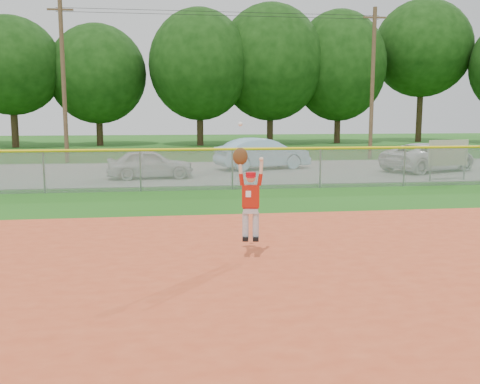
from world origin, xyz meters
name	(u,v)px	position (x,y,z in m)	size (l,w,h in m)	color
ground	(298,265)	(0.00, 0.00, 0.00)	(120.00, 120.00, 0.00)	#1C5613
clay_infield	(353,328)	(0.00, -3.00, 0.02)	(24.00, 16.00, 0.04)	#CA4724
parking_strip	(217,172)	(0.00, 16.00, 0.01)	(44.00, 10.00, 0.03)	gray
car_white_a	(150,164)	(-3.09, 13.68, 0.65)	(1.47, 3.65, 1.24)	silver
car_blue	(262,154)	(2.34, 16.75, 0.80)	(1.63, 4.68, 1.54)	#94C3DD
car_white_b	(429,157)	(10.09, 14.72, 0.71)	(2.24, 4.86, 1.35)	silver
sponsor_sign	(448,154)	(9.17, 11.29, 1.13)	(1.90, 0.40, 1.71)	gray
outfield_fence	(232,166)	(0.00, 10.00, 0.88)	(40.06, 0.10, 1.55)	gray
power_lines	(224,80)	(1.00, 22.00, 4.68)	(19.40, 0.24, 9.00)	#4C3823
tree_line	(204,57)	(0.96, 37.90, 7.53)	(62.37, 13.00, 14.43)	#422D1C
ballplayer	(249,195)	(-0.84, 0.55, 1.27)	(0.59, 0.29, 2.26)	silver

